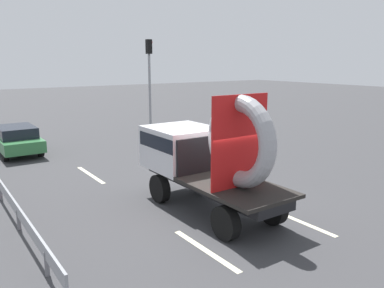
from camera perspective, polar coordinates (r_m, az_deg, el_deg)
name	(u,v)px	position (r m, az deg, el deg)	size (l,w,h in m)	color
ground_plane	(221,210)	(12.10, 4.32, -9.60)	(120.00, 120.00, 0.00)	#38383A
flatbed_truck	(200,154)	(11.89, 1.23, -1.53)	(2.02, 5.35, 3.62)	black
distant_sedan	(17,139)	(20.87, -24.29, 0.69)	(1.79, 4.17, 1.36)	black
traffic_light	(149,72)	(25.72, -6.25, 10.49)	(0.42, 0.36, 5.80)	gray
guardrail	(8,196)	(12.87, -25.35, -6.95)	(0.10, 11.29, 0.71)	gray
lane_dash_left_near	(205,250)	(9.72, 1.94, -15.23)	(2.53, 0.16, 0.01)	beige
lane_dash_left_far	(91,175)	(16.12, -14.63, -4.38)	(2.76, 0.16, 0.01)	beige
lane_dash_right_near	(301,222)	(11.65, 15.60, -10.89)	(2.38, 0.16, 0.01)	beige
lane_dash_right_far	(158,162)	(17.58, -4.93, -2.66)	(2.68, 0.16, 0.01)	beige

